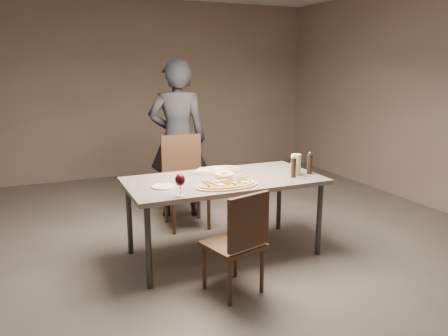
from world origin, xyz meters
name	(u,v)px	position (x,y,z in m)	size (l,w,h in m)	color
room	(224,108)	(0.00, 0.00, 1.40)	(7.00, 7.00, 7.00)	#5E5751
dining_table	(224,184)	(0.00, 0.00, 0.69)	(1.80, 0.90, 0.75)	slate
zucchini_pizza	(227,184)	(-0.08, -0.26, 0.77)	(0.57, 0.32, 0.05)	tan
ham_pizza	(218,170)	(0.05, 0.28, 0.77)	(0.51, 0.28, 0.04)	tan
bread_basket	(224,175)	(-0.01, -0.04, 0.79)	(0.19, 0.19, 0.07)	beige
oil_dish	(221,179)	(-0.05, -0.05, 0.76)	(0.14, 0.14, 0.02)	white
pepper_mill_left	(310,164)	(0.83, -0.16, 0.85)	(0.05, 0.05, 0.21)	black
pepper_mill_right	(293,167)	(0.61, -0.22, 0.85)	(0.05, 0.05, 0.20)	black
carafe	(296,165)	(0.68, -0.15, 0.85)	(0.10, 0.10, 0.20)	silver
wine_glass	(180,181)	(-0.55, -0.38, 0.88)	(0.08, 0.08, 0.19)	silver
side_plate	(164,187)	(-0.60, -0.07, 0.76)	(0.20, 0.20, 0.01)	white
chair_near	(240,238)	(-0.20, -0.75, 0.47)	(0.49, 0.49, 0.85)	#3E281A
chair_far	(184,175)	(-0.07, 0.95, 0.57)	(0.51, 0.51, 1.01)	#3E281A
diner	(178,139)	(-0.04, 1.28, 0.92)	(0.67, 0.44, 1.85)	black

